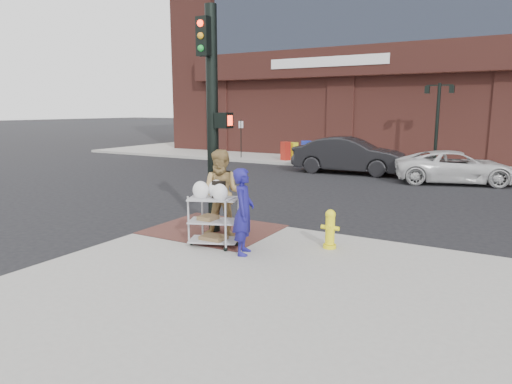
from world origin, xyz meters
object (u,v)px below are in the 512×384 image
Objects in this scene: minivan_white at (456,167)px; fire_hydrant at (330,228)px; lamp_post at (438,116)px; sedan_dark at (349,155)px; utility_cart at (213,217)px; woman_blue at (244,212)px; pedestrian_tan at (223,194)px; traffic_signal_pole at (213,114)px.

fire_hydrant is at bearing 157.46° from minivan_white.
fire_hydrant is (0.29, -15.10, -2.06)m from lamp_post.
utility_cart is at bearing -177.98° from sedan_dark.
fire_hydrant is at bearing -88.89° from lamp_post.
lamp_post reaches higher than minivan_white.
woman_blue is at bearing -10.44° from utility_cart.
minivan_white is (3.45, 11.57, -0.47)m from pedestrian_tan.
lamp_post is at bearing 91.11° from fire_hydrant.
fire_hydrant is (2.77, 0.13, -2.27)m from traffic_signal_pole.
traffic_signal_pole is at bearing -177.40° from fire_hydrant.
pedestrian_tan is 0.76m from utility_cart.
utility_cart is at bearing -94.77° from pedestrian_tan.
traffic_signal_pole is at bearing -99.24° from lamp_post.
minivan_white is (2.44, 12.36, -0.35)m from woman_blue.
woman_blue is 2.10× the size of fire_hydrant.
lamp_post reaches higher than fire_hydrant.
woman_blue is 13.21m from sedan_dark.
minivan_white is at bearing 71.06° from traffic_signal_pole.
woman_blue reaches higher than minivan_white.
traffic_signal_pole reaches higher than pedestrian_tan.
minivan_white is at bearing -102.20° from sedan_dark.
traffic_signal_pole is at bearing 124.16° from utility_cart.
pedestrian_tan is at bearing 146.51° from minivan_white.
minivan_white is 12.64m from utility_cart.
sedan_dark reaches higher than utility_cart.
minivan_white is (3.88, 11.30, -2.18)m from traffic_signal_pole.
woman_blue is at bearing -59.54° from pedestrian_tan.
pedestrian_tan is at bearing -31.94° from traffic_signal_pole.
pedestrian_tan is 2.44m from fire_hydrant.
fire_hydrant is (-1.11, -11.18, -0.09)m from minivan_white.
lamp_post is at bearing 2.75° from minivan_white.
utility_cart is at bearing 148.17° from minivan_white.
pedestrian_tan reaches higher than woman_blue.
traffic_signal_pole is 1.78m from pedestrian_tan.
woman_blue is 1.24× the size of utility_cart.
lamp_post is at bearing -48.93° from sedan_dark.
lamp_post is 16.35m from utility_cart.
traffic_signal_pole reaches higher than fire_hydrant.
sedan_dark is (-0.77, 11.96, -2.00)m from traffic_signal_pole.
lamp_post is at bearing 83.43° from utility_cart.
lamp_post is 0.79× the size of sedan_dark.
pedestrian_tan is at bearing 106.57° from utility_cart.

